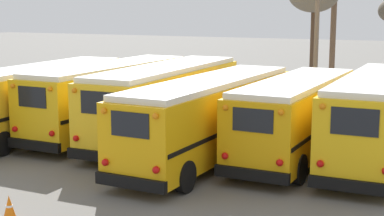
# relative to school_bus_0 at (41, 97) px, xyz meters

# --- Properties ---
(ground_plane) EXTENTS (160.00, 160.00, 0.00)m
(ground_plane) POSITION_rel_school_bus_0_xyz_m (7.14, 0.22, -1.65)
(ground_plane) COLOR #66635E
(school_bus_0) EXTENTS (2.65, 10.58, 3.03)m
(school_bus_0) POSITION_rel_school_bus_0_xyz_m (0.00, 0.00, 0.00)
(school_bus_0) COLOR yellow
(school_bus_0) RESTS_ON ground
(school_bus_1) EXTENTS (2.80, 10.44, 3.13)m
(school_bus_1) POSITION_rel_school_bus_0_xyz_m (2.86, 1.33, 0.06)
(school_bus_1) COLOR yellow
(school_bus_1) RESTS_ON ground
(school_bus_2) EXTENTS (2.59, 10.51, 3.18)m
(school_bus_2) POSITION_rel_school_bus_0_xyz_m (5.72, 1.08, 0.08)
(school_bus_2) COLOR yellow
(school_bus_2) RESTS_ON ground
(school_bus_3) EXTENTS (3.03, 11.06, 3.01)m
(school_bus_3) POSITION_rel_school_bus_0_xyz_m (8.57, -0.91, 0.00)
(school_bus_3) COLOR #E5A00C
(school_bus_3) RESTS_ON ground
(school_bus_4) EXTENTS (2.84, 9.47, 2.96)m
(school_bus_4) POSITION_rel_school_bus_0_xyz_m (11.43, 0.57, -0.03)
(school_bus_4) COLOR #E5A00C
(school_bus_4) RESTS_ON ground
(school_bus_5) EXTENTS (2.71, 9.90, 3.19)m
(school_bus_5) POSITION_rel_school_bus_0_xyz_m (14.29, 0.99, 0.07)
(school_bus_5) COLOR yellow
(school_bus_5) RESTS_ON ground
(utility_pole) EXTENTS (1.80, 0.28, 7.16)m
(utility_pole) POSITION_rel_school_bus_0_xyz_m (9.00, 14.42, 2.10)
(utility_pole) COLOR #75604C
(utility_pole) RESTS_ON ground
(fence_line) EXTENTS (22.35, 0.06, 1.42)m
(fence_line) POSITION_rel_school_bus_0_xyz_m (7.14, 8.33, -0.66)
(fence_line) COLOR #939399
(fence_line) RESTS_ON ground
(traffic_cone) EXTENTS (0.36, 0.36, 0.67)m
(traffic_cone) POSITION_rel_school_bus_0_xyz_m (6.12, -9.06, -1.31)
(traffic_cone) COLOR orange
(traffic_cone) RESTS_ON ground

